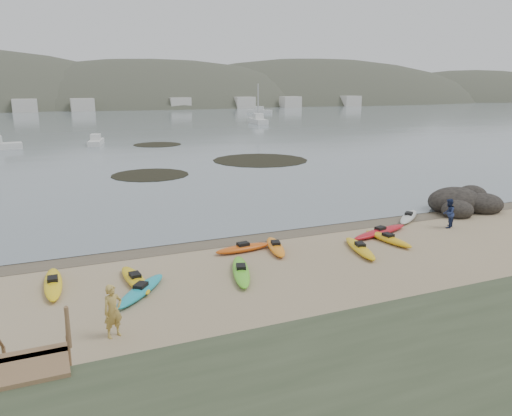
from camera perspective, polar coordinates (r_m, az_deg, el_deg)
name	(u,v)px	position (r m, az deg, el deg)	size (l,w,h in m)	color
ground	(256,235)	(27.35, 0.00, -3.05)	(600.00, 600.00, 0.00)	tan
wet_sand	(258,236)	(27.08, 0.25, -3.21)	(60.00, 60.00, 0.00)	brown
water	(55,99)	(324.29, -21.97, 11.45)	(1200.00, 1200.00, 0.00)	slate
stairs	(37,369)	(14.20, -23.78, -16.48)	(1.50, 2.70, 2.10)	olive
kayaks	(279,252)	(24.02, 2.68, -5.07)	(22.23, 7.80, 0.34)	#62D22A
person_west	(113,311)	(17.00, -16.04, -11.25)	(0.65, 0.43, 1.78)	tan
person_east	(449,213)	(30.52, 21.15, -0.57)	(0.82, 0.64, 1.69)	navy
rock_cluster	(464,206)	(35.39, 22.65, 0.19)	(5.34, 3.94, 1.84)	black
kelp_mats	(210,159)	(55.56, -5.24, 5.58)	(21.55, 30.24, 0.04)	black
moored_boats	(112,124)	(104.40, -16.16, 9.22)	(105.49, 71.41, 1.16)	silver
far_hills	(163,141)	(224.87, -10.53, 7.50)	(550.00, 135.00, 80.00)	#384235
far_town	(93,105)	(169.92, -18.16, 11.15)	(199.00, 5.00, 4.00)	beige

